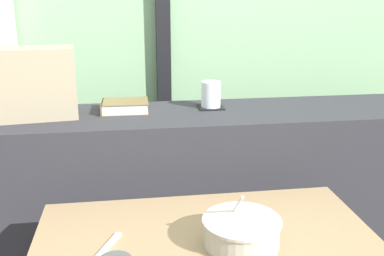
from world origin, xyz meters
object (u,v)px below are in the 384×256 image
at_px(juice_glass, 211,95).
at_px(fork_utensil, 105,250).
at_px(closed_book, 125,106).
at_px(soup_bowl, 241,232).
at_px(throw_pillow, 31,84).
at_px(coaster_square, 211,107).

relative_size(juice_glass, fork_utensil, 0.60).
distance_m(closed_book, soup_bowl, 0.79).
bearing_deg(soup_bowl, throw_pillow, 133.69).
xyz_separation_m(juice_glass, soup_bowl, (-0.05, -0.72, -0.20)).
bearing_deg(throw_pillow, soup_bowl, -46.31).
relative_size(soup_bowl, fork_utensil, 1.23).
distance_m(juice_glass, closed_book, 0.35).
xyz_separation_m(juice_glass, throw_pillow, (-0.68, -0.06, 0.08)).
height_order(coaster_square, throw_pillow, throw_pillow).
bearing_deg(juice_glass, coaster_square, 0.00).
bearing_deg(closed_book, juice_glass, 1.02).
distance_m(soup_bowl, fork_utensil, 0.36).
height_order(coaster_square, soup_bowl, coaster_square).
height_order(throw_pillow, fork_utensil, throw_pillow).
height_order(throw_pillow, soup_bowl, throw_pillow).
bearing_deg(fork_utensil, coaster_square, 84.15).
relative_size(closed_book, fork_utensil, 1.08).
xyz_separation_m(soup_bowl, fork_utensil, (-0.36, 0.02, -0.03)).
bearing_deg(juice_glass, closed_book, -178.98).
bearing_deg(closed_book, coaster_square, 1.02).
bearing_deg(throw_pillow, fork_utensil, -66.79).
xyz_separation_m(coaster_square, soup_bowl, (-0.05, -0.72, -0.15)).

